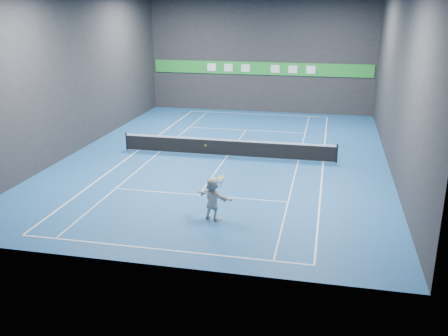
% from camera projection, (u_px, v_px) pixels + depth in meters
% --- Properties ---
extents(ground, '(26.00, 26.00, 0.00)m').
position_uv_depth(ground, '(227.00, 156.00, 28.95)').
color(ground, '#1A5090').
rests_on(ground, ground).
extents(wall_back, '(18.00, 0.10, 9.00)m').
position_uv_depth(wall_back, '(261.00, 56.00, 39.62)').
color(wall_back, '#262629').
rests_on(wall_back, ground).
extents(wall_front, '(18.00, 0.10, 9.00)m').
position_uv_depth(wall_front, '(142.00, 135.00, 15.47)').
color(wall_front, '#262629').
rests_on(wall_front, ground).
extents(wall_left, '(0.10, 26.00, 9.00)m').
position_uv_depth(wall_left, '(78.00, 74.00, 29.34)').
color(wall_left, '#262629').
rests_on(wall_left, ground).
extents(wall_right, '(0.10, 26.00, 9.00)m').
position_uv_depth(wall_right, '(398.00, 83.00, 25.74)').
color(wall_right, '#262629').
rests_on(wall_right, ground).
extents(baseline_near, '(10.98, 0.08, 0.01)m').
position_uv_depth(baseline_near, '(160.00, 249.00, 17.90)').
color(baseline_near, white).
rests_on(baseline_near, ground).
extents(baseline_far, '(10.98, 0.08, 0.01)m').
position_uv_depth(baseline_far, '(257.00, 114.00, 39.99)').
color(baseline_far, white).
rests_on(baseline_far, ground).
extents(sideline_doubles_left, '(0.08, 23.78, 0.01)m').
position_uv_depth(sideline_doubles_left, '(138.00, 150.00, 30.05)').
color(sideline_doubles_left, white).
rests_on(sideline_doubles_left, ground).
extents(sideline_doubles_right, '(0.08, 23.78, 0.01)m').
position_uv_depth(sideline_doubles_right, '(323.00, 162.00, 27.85)').
color(sideline_doubles_right, white).
rests_on(sideline_doubles_right, ground).
extents(sideline_singles_left, '(0.06, 23.78, 0.01)m').
position_uv_depth(sideline_singles_left, '(160.00, 152.00, 29.77)').
color(sideline_singles_left, white).
rests_on(sideline_singles_left, ground).
extents(sideline_singles_right, '(0.06, 23.78, 0.01)m').
position_uv_depth(sideline_singles_right, '(298.00, 160.00, 28.13)').
color(sideline_singles_right, white).
rests_on(sideline_singles_right, ground).
extents(service_line_near, '(8.23, 0.06, 0.01)m').
position_uv_depth(service_line_near, '(199.00, 195.00, 23.00)').
color(service_line_near, white).
rests_on(service_line_near, ground).
extents(service_line_far, '(8.23, 0.06, 0.01)m').
position_uv_depth(service_line_far, '(246.00, 130.00, 34.89)').
color(service_line_far, white).
rests_on(service_line_far, ground).
extents(center_service_line, '(0.06, 12.80, 0.01)m').
position_uv_depth(center_service_line, '(227.00, 156.00, 28.95)').
color(center_service_line, white).
rests_on(center_service_line, ground).
extents(player, '(1.75, 1.16, 1.81)m').
position_uv_depth(player, '(213.00, 199.00, 20.14)').
color(player, silver).
rests_on(player, ground).
extents(tennis_ball, '(0.07, 0.07, 0.07)m').
position_uv_depth(tennis_ball, '(205.00, 146.00, 19.46)').
color(tennis_ball, yellow).
rests_on(tennis_ball, player).
extents(tennis_net, '(12.50, 0.10, 1.07)m').
position_uv_depth(tennis_net, '(227.00, 147.00, 28.78)').
color(tennis_net, black).
rests_on(tennis_net, ground).
extents(sponsor_banner, '(17.64, 0.11, 1.00)m').
position_uv_depth(sponsor_banner, '(260.00, 68.00, 39.87)').
color(sponsor_banner, green).
rests_on(sponsor_banner, wall_back).
extents(tennis_racket, '(0.43, 0.41, 0.58)m').
position_uv_depth(tennis_racket, '(220.00, 181.00, 19.89)').
color(tennis_racket, '#B32013').
rests_on(tennis_racket, player).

